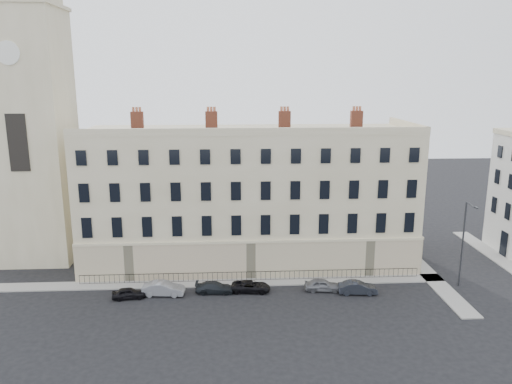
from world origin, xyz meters
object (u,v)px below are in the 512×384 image
car_b (163,289)px  streetlamp (464,240)px  car_e (322,285)px  car_f (358,288)px  car_d (251,286)px  car_a (129,293)px  car_c (215,287)px

car_b → streetlamp: 29.99m
car_e → car_f: bearing=-99.7°
car_d → car_e: bearing=-85.7°
car_a → car_e: car_e is taller
car_a → car_f: bearing=-98.6°
car_b → streetlamp: size_ratio=0.47×
car_e → car_f: size_ratio=0.94×
streetlamp → car_b: bearing=-169.9°
car_b → car_c: bearing=-82.1°
car_c → streetlamp: (24.73, 0.24, 4.30)m
car_b → car_e: (15.60, 0.13, -0.07)m
car_a → car_b: 3.25m
car_a → car_d: car_a is taller
car_d → car_e: size_ratio=1.08×
car_c → car_d: car_c is taller
car_c → car_f: bearing=-91.5°
car_d → car_f: (10.38, -1.09, 0.09)m
car_f → streetlamp: streetlamp is taller
car_d → car_b: bearing=98.3°
car_b → car_e: bearing=-84.7°
car_a → car_e: 18.81m
car_d → car_f: 10.44m
streetlamp → car_a: bearing=-169.1°
car_c → streetlamp: size_ratio=0.43×
car_b → car_f: car_b is taller
car_c → streetlamp: bearing=-86.8°
car_c → car_f: (13.93, -1.02, 0.07)m
car_a → car_d: (11.72, 0.90, -0.00)m
car_e → streetlamp: streetlamp is taller
car_b → car_f: (18.90, -0.75, -0.05)m
car_f → streetlamp: size_ratio=0.43×
car_a → car_d: size_ratio=0.82×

